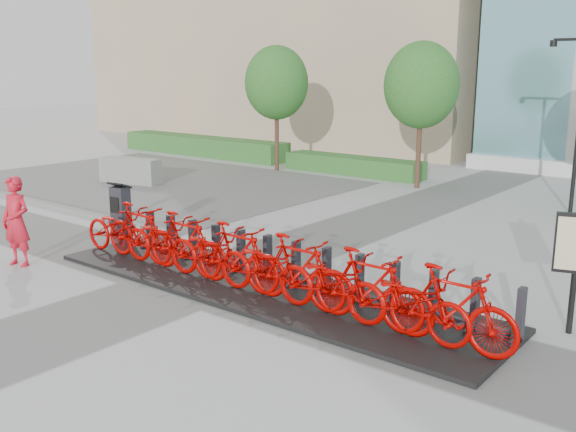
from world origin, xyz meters
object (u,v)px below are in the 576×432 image
Objects in this scene: bike_0 at (118,230)px; worker_red at (16,221)px; jersey_barrier at (130,171)px; kiosk at (121,213)px.

bike_0 is 2.12m from worker_red.
worker_red reaches higher than jersey_barrier.
worker_red is 0.80× the size of jersey_barrier.
worker_red is at bearing -110.03° from kiosk.
kiosk is 0.76× the size of worker_red.
bike_0 is at bearing -51.82° from jersey_barrier.
bike_0 is 9.88m from jersey_barrier.
worker_red is at bearing 144.09° from bike_0.
kiosk is at bearing 49.47° from bike_0.
jersey_barrier is (-6.85, 5.57, -0.32)m from kiosk.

